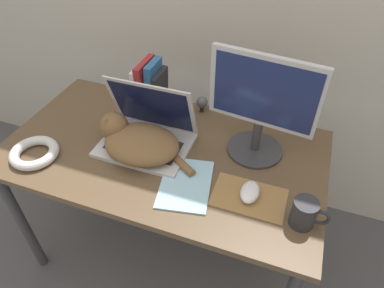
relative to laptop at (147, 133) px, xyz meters
name	(u,v)px	position (x,y,z in m)	size (l,w,h in m)	color
desk	(164,163)	(0.07, -0.02, -0.13)	(1.30, 0.71, 0.73)	brown
laptop	(147,133)	(0.00, 0.00, 0.00)	(0.36, 0.27, 0.27)	#B7B7BC
cat	(137,141)	(-0.01, -0.06, 0.01)	(0.43, 0.24, 0.14)	brown
external_monitor	(262,105)	(0.43, 0.10, 0.17)	(0.40, 0.22, 0.42)	#333338
mousepad	(249,197)	(0.46, -0.14, -0.05)	(0.26, 0.16, 0.00)	olive
computer_mouse	(250,192)	(0.46, -0.14, -0.03)	(0.07, 0.11, 0.04)	silver
book_row	(150,88)	(-0.09, 0.23, 0.06)	(0.12, 0.16, 0.24)	white
cable_coil	(34,153)	(-0.39, -0.23, -0.03)	(0.19, 0.19, 0.04)	silver
notepad	(186,184)	(0.23, -0.16, -0.05)	(0.22, 0.28, 0.01)	#99C6E0
webcam	(202,103)	(0.14, 0.29, 0.00)	(0.05, 0.05, 0.08)	#232328
mug	(305,213)	(0.65, -0.19, 0.00)	(0.12, 0.08, 0.10)	#28282D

